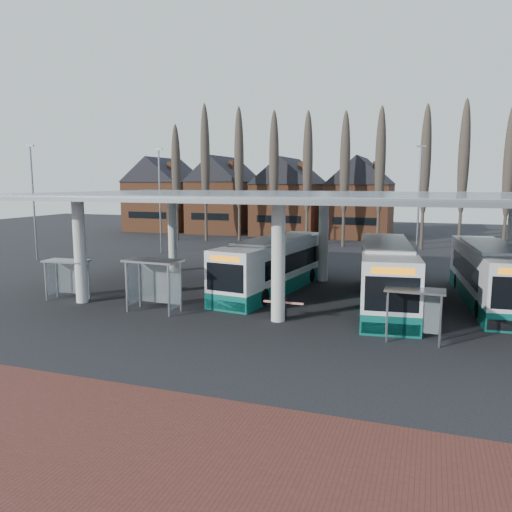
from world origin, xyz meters
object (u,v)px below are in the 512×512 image
(shelter_1, at_px, (155,273))
(shelter_2, at_px, (415,303))
(bus_1, at_px, (274,266))
(shelter_0, at_px, (68,271))
(bus_3, at_px, (489,275))
(bus_2, at_px, (386,275))

(shelter_1, bearing_deg, shelter_2, -0.71)
(bus_1, xyz_separation_m, shelter_0, (-10.84, -6.56, 0.13))
(bus_3, bearing_deg, shelter_1, -160.60)
(shelter_2, bearing_deg, shelter_0, 177.07)
(bus_2, bearing_deg, bus_1, 162.46)
(shelter_0, distance_m, shelter_1, 6.34)
(bus_2, xyz_separation_m, shelter_2, (1.82, -6.65, 0.03))
(bus_3, height_order, shelter_0, bus_3)
(bus_2, xyz_separation_m, bus_3, (5.67, 2.20, -0.07))
(bus_3, height_order, shelter_1, bus_3)
(bus_1, bearing_deg, bus_2, -2.45)
(bus_3, distance_m, shelter_1, 19.16)
(bus_1, height_order, shelter_0, bus_1)
(bus_2, distance_m, shelter_2, 6.89)
(shelter_1, bearing_deg, bus_1, 60.22)
(bus_1, xyz_separation_m, shelter_1, (-4.54, -7.18, 0.46))
(bus_2, xyz_separation_m, shelter_0, (-17.99, -5.26, 0.06))
(bus_2, relative_size, bus_3, 1.05)
(bus_1, bearing_deg, shelter_2, -33.72)
(bus_1, distance_m, shelter_1, 8.51)
(shelter_0, distance_m, shelter_2, 19.85)
(shelter_0, bearing_deg, bus_3, 13.15)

